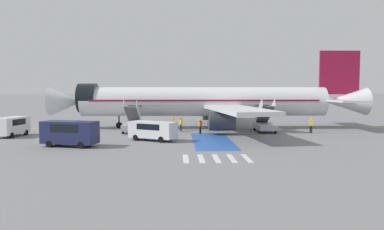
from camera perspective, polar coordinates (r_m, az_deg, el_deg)
ground_plane at (r=51.85m, az=3.21°, el=-1.96°), size 600.00×600.00×0.00m
apron_leadline_yellow at (r=51.44m, az=1.78°, el=-2.00°), size 77.08×1.75×0.01m
apron_stand_patch_blue at (r=39.11m, az=3.10°, el=-3.95°), size 4.03×12.71×0.01m
apron_walkway_bar_0 at (r=29.35m, az=-0.95°, el=-6.67°), size 0.44×3.60×0.01m
apron_walkway_bar_1 at (r=29.40m, az=1.40°, el=-6.65°), size 0.44×3.60×0.01m
apron_walkway_bar_2 at (r=29.50m, az=3.74°, el=-6.62°), size 0.44×3.60×0.01m
apron_walkway_bar_3 at (r=29.65m, az=6.06°, el=-6.58°), size 0.44×3.60×0.01m
apron_walkway_bar_4 at (r=29.85m, az=8.36°, el=-6.53°), size 0.44×3.60×0.01m
airliner at (r=51.22m, az=2.51°, el=2.01°), size 43.38×34.33×10.59m
boarding_stairs_forward at (r=47.22m, az=-9.02°, el=-1.38°), size 2.30×5.27×4.10m
boarding_stairs_aft at (r=47.86m, az=11.01°, el=-1.32°), size 2.30×5.27×4.17m
fuel_tanker at (r=75.14m, az=4.30°, el=1.18°), size 9.04×3.64×3.25m
service_van_0 at (r=47.08m, az=-25.83°, el=-1.39°), size 2.83×4.65×2.19m
service_van_1 at (r=39.26m, az=-5.99°, el=-2.17°), size 5.30×4.10×2.00m
service_van_2 at (r=36.95m, az=-18.13°, el=-2.41°), size 5.51×3.22×2.40m
ground_crew_0 at (r=46.79m, az=-2.91°, el=-1.28°), size 0.32×0.47×1.87m
ground_crew_1 at (r=45.10m, az=1.27°, el=-1.55°), size 0.47×0.46×1.78m
ground_crew_2 at (r=47.87m, az=-1.71°, el=-1.27°), size 0.43×0.49×1.71m
ground_crew_3 at (r=48.08m, az=17.68°, el=-1.37°), size 0.48×0.35×1.82m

